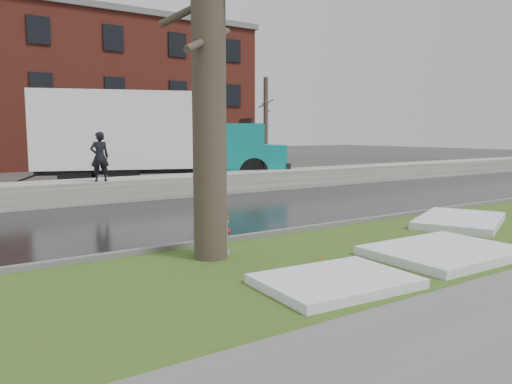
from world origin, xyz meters
TOP-DOWN VIEW (x-y plane):
  - ground at (0.00, 0.00)m, footprint 120.00×120.00m
  - verge at (0.00, -1.25)m, footprint 60.00×4.50m
  - road at (0.00, 4.50)m, footprint 60.00×7.00m
  - parking_lot at (0.00, 13.00)m, footprint 60.00×9.00m
  - curb at (0.00, 1.00)m, footprint 60.00×0.15m
  - snowbank at (0.00, 8.70)m, footprint 60.00×1.60m
  - brick_building at (2.00, 30.00)m, footprint 26.00×12.00m
  - bg_tree_right at (16.00, 24.00)m, footprint 1.40×1.62m
  - fire_hydrant at (-1.89, 0.12)m, footprint 0.40×0.37m
  - tree at (-2.18, 0.01)m, footprint 1.36×1.54m
  - box_truck at (1.47, 12.13)m, footprint 11.73×6.01m
  - worker at (-1.70, 8.10)m, footprint 0.60×0.42m
  - snow_patch_near at (1.42, -2.30)m, footprint 2.63×2.04m
  - snow_patch_far at (-1.47, -2.50)m, footprint 2.31×1.75m
  - snow_patch_side at (4.56, -0.53)m, footprint 3.29×2.80m

SIDE VIEW (x-z plane):
  - ground at x=0.00m, z-range 0.00..0.00m
  - road at x=0.00m, z-range 0.00..0.03m
  - parking_lot at x=0.00m, z-range 0.00..0.03m
  - verge at x=0.00m, z-range 0.00..0.04m
  - curb at x=0.00m, z-range 0.00..0.14m
  - snow_patch_far at x=-1.47m, z-range 0.04..0.18m
  - snow_patch_near at x=1.42m, z-range 0.04..0.20m
  - snow_patch_side at x=4.56m, z-range 0.04..0.22m
  - snowbank at x=0.00m, z-range 0.00..0.75m
  - fire_hydrant at x=-1.89m, z-range 0.07..0.86m
  - worker at x=-1.70m, z-range 0.75..2.33m
  - box_truck at x=1.47m, z-range 0.11..4.05m
  - bg_tree_right at x=16.00m, z-range 0.08..6.58m
  - tree at x=-2.18m, z-range 0.07..7.57m
  - brick_building at x=2.00m, z-range 0.00..10.00m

